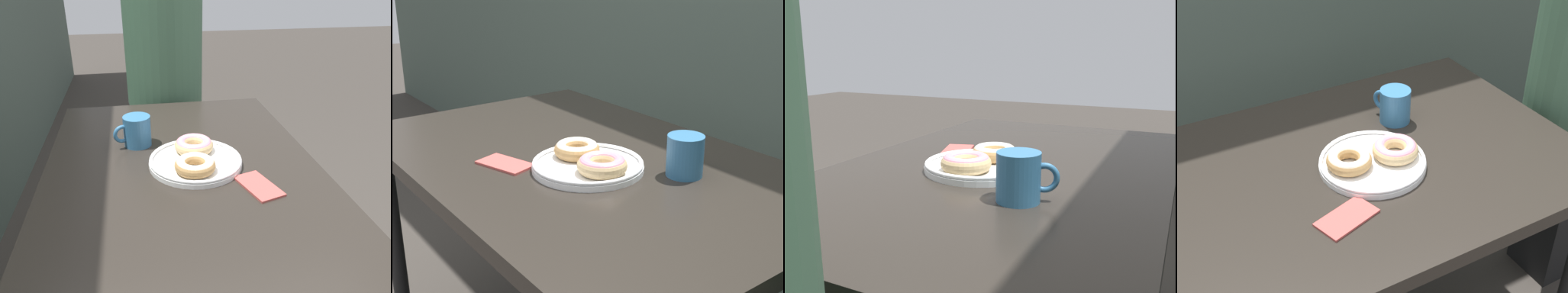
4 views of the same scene
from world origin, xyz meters
TOP-DOWN VIEW (x-y plane):
  - dining_table at (0.00, 0.24)m, footprint 1.26×0.80m
  - donut_plate at (0.08, 0.21)m, footprint 0.27×0.27m
  - coffee_mug at (0.24, 0.37)m, footprint 0.09×0.12m
  - person_figure at (0.86, 0.22)m, footprint 0.37×0.35m
  - napkin at (-0.07, 0.06)m, footprint 0.15×0.11m

SIDE VIEW (x-z plane):
  - dining_table at x=0.00m, z-range 0.30..1.05m
  - napkin at x=-0.07m, z-range 0.75..0.76m
  - donut_plate at x=0.08m, z-range 0.75..0.80m
  - person_figure at x=0.86m, z-range 0.07..1.52m
  - coffee_mug at x=0.24m, z-range 0.76..0.85m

